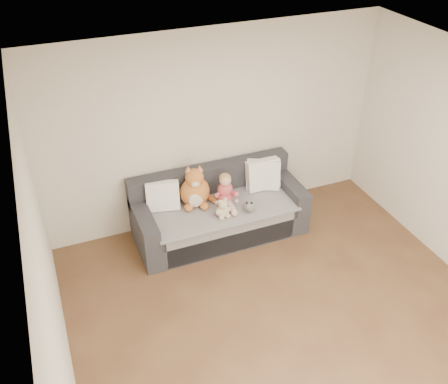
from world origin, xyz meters
The scene contains 10 objects.
room_shell centered at (0.00, 0.42, 1.30)m, with size 5.00×5.00×5.00m.
sofa centered at (-0.13, 2.06, 0.31)m, with size 2.20×0.94×0.85m.
cushion_left centered at (-0.82, 2.20, 0.66)m, with size 0.44×0.27×0.39m.
cushion_right_back centered at (0.55, 2.16, 0.67)m, with size 0.48×0.36×0.42m.
cushion_right_front centered at (0.55, 2.17, 0.68)m, with size 0.45×0.21×0.42m.
toddler centered at (-0.06, 1.99, 0.65)m, with size 0.30×0.44×0.43m.
plush_cat centered at (-0.41, 2.14, 0.69)m, with size 0.45×0.40×0.58m.
teddy_bear centered at (-0.19, 1.75, 0.58)m, with size 0.21×0.16×0.27m.
plush_cow centered at (0.16, 1.74, 0.55)m, with size 0.15×0.21×0.18m.
sippy_cup centered at (-0.25, 1.80, 0.53)m, with size 0.09×0.06×0.10m.
Camera 1 is at (-2.03, -2.85, 4.18)m, focal length 40.00 mm.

